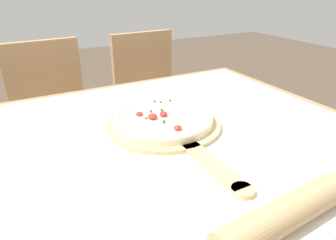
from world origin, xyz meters
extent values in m
cube|color=#A87F51|center=(0.00, 0.00, 0.75)|extent=(1.13, 1.01, 0.03)
cylinder|color=#A87F51|center=(-0.51, 0.45, 0.37)|extent=(0.06, 0.06, 0.73)
cylinder|color=#A87F51|center=(0.51, 0.45, 0.37)|extent=(0.06, 0.06, 0.73)
cube|color=silver|center=(0.00, 0.00, 0.77)|extent=(1.05, 0.93, 0.00)
cylinder|color=tan|center=(-0.01, 0.06, 0.78)|extent=(0.35, 0.35, 0.01)
cube|color=tan|center=(-0.01, -0.19, 0.78)|extent=(0.04, 0.21, 0.01)
cylinder|color=tan|center=(-0.01, -0.30, 0.78)|extent=(0.05, 0.05, 0.01)
cylinder|color=beige|center=(-0.01, 0.06, 0.79)|extent=(0.30, 0.30, 0.02)
torus|color=beige|center=(-0.01, 0.06, 0.80)|extent=(0.30, 0.30, 0.02)
cylinder|color=white|center=(-0.01, 0.06, 0.80)|extent=(0.26, 0.26, 0.00)
ellipsoid|color=red|center=(-0.01, 0.06, 0.81)|extent=(0.02, 0.02, 0.01)
ellipsoid|color=red|center=(-0.07, 0.10, 0.81)|extent=(0.02, 0.02, 0.01)
ellipsoid|color=red|center=(-0.02, -0.04, 0.81)|extent=(0.02, 0.02, 0.01)
ellipsoid|color=red|center=(-0.05, 0.05, 0.81)|extent=(0.03, 0.03, 0.02)
cube|color=#387533|center=(0.06, 0.15, 0.80)|extent=(0.01, 0.00, 0.01)
cube|color=#387533|center=(-0.03, 0.01, 0.81)|extent=(0.01, 0.01, 0.01)
cube|color=#387533|center=(-0.03, 0.10, 0.80)|extent=(0.01, 0.01, 0.01)
cube|color=#387533|center=(-0.01, 0.05, 0.80)|extent=(0.01, 0.01, 0.01)
cube|color=#387533|center=(0.01, 0.17, 0.80)|extent=(0.01, 0.01, 0.01)
cube|color=#387533|center=(0.03, 0.15, 0.80)|extent=(0.01, 0.01, 0.01)
cube|color=#387533|center=(-0.01, 0.06, 0.81)|extent=(0.01, 0.01, 0.01)
cube|color=#387533|center=(-0.07, 0.06, 0.80)|extent=(0.01, 0.01, 0.01)
cube|color=#387533|center=(0.00, 0.09, 0.80)|extent=(0.01, 0.01, 0.01)
cylinder|color=tan|center=(-0.01, -0.40, 0.80)|extent=(0.30, 0.08, 0.06)
cube|color=tan|center=(-0.23, 0.78, 0.44)|extent=(0.43, 0.43, 0.02)
cube|color=tan|center=(-0.24, 0.96, 0.67)|extent=(0.38, 0.06, 0.44)
cylinder|color=tan|center=(-0.38, 0.61, 0.22)|extent=(0.04, 0.04, 0.43)
cylinder|color=tan|center=(-0.06, 0.63, 0.22)|extent=(0.04, 0.04, 0.43)
cylinder|color=tan|center=(-0.40, 0.93, 0.22)|extent=(0.04, 0.04, 0.43)
cylinder|color=tan|center=(-0.08, 0.95, 0.22)|extent=(0.04, 0.04, 0.43)
cube|color=tan|center=(0.32, 0.78, 0.44)|extent=(0.42, 0.42, 0.02)
cube|color=tan|center=(0.31, 0.96, 0.67)|extent=(0.38, 0.06, 0.44)
cylinder|color=tan|center=(0.17, 0.61, 0.22)|extent=(0.04, 0.04, 0.43)
cylinder|color=tan|center=(0.49, 0.63, 0.22)|extent=(0.04, 0.04, 0.43)
cylinder|color=tan|center=(0.16, 0.93, 0.22)|extent=(0.04, 0.04, 0.43)
cylinder|color=tan|center=(0.48, 0.95, 0.22)|extent=(0.04, 0.04, 0.43)
camera|label=1|loc=(-0.38, -0.66, 1.17)|focal=32.00mm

